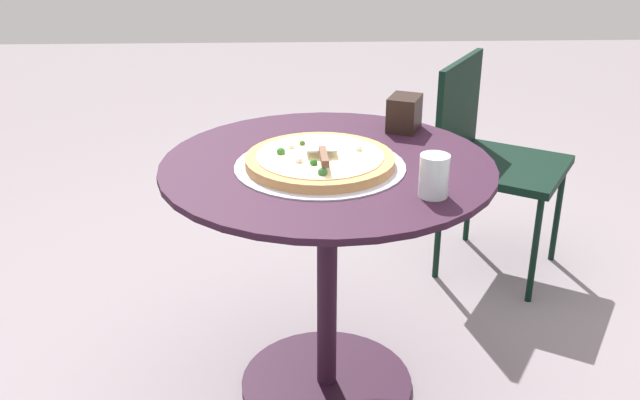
{
  "coord_description": "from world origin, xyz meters",
  "views": [
    {
      "loc": [
        0.08,
        1.83,
        1.45
      ],
      "look_at": [
        0.02,
        0.03,
        0.64
      ],
      "focal_mm": 41.06,
      "sensor_mm": 36.0,
      "label": 1
    }
  ],
  "objects_px": {
    "napkin_dispenser": "(404,113)",
    "patio_chair_far": "(487,150)",
    "pizza_server": "(322,151)",
    "drinking_cup": "(434,176)",
    "pizza_on_tray": "(320,161)",
    "patio_table": "(327,232)"
  },
  "relations": [
    {
      "from": "pizza_server",
      "to": "napkin_dispenser",
      "type": "height_order",
      "value": "napkin_dispenser"
    },
    {
      "from": "pizza_server",
      "to": "patio_chair_far",
      "type": "relative_size",
      "value": 0.26
    },
    {
      "from": "pizza_server",
      "to": "drinking_cup",
      "type": "distance_m",
      "value": 0.31
    },
    {
      "from": "patio_table",
      "to": "napkin_dispenser",
      "type": "height_order",
      "value": "napkin_dispenser"
    },
    {
      "from": "patio_table",
      "to": "pizza_on_tray",
      "type": "bearing_deg",
      "value": 53.15
    },
    {
      "from": "patio_table",
      "to": "drinking_cup",
      "type": "relative_size",
      "value": 8.65
    },
    {
      "from": "pizza_on_tray",
      "to": "patio_table",
      "type": "bearing_deg",
      "value": -126.85
    },
    {
      "from": "napkin_dispenser",
      "to": "patio_chair_far",
      "type": "bearing_deg",
      "value": 162.97
    },
    {
      "from": "patio_table",
      "to": "napkin_dispenser",
      "type": "distance_m",
      "value": 0.44
    },
    {
      "from": "pizza_on_tray",
      "to": "napkin_dispenser",
      "type": "bearing_deg",
      "value": -131.67
    },
    {
      "from": "patio_table",
      "to": "drinking_cup",
      "type": "bearing_deg",
      "value": 136.68
    },
    {
      "from": "pizza_on_tray",
      "to": "patio_chair_far",
      "type": "xyz_separation_m",
      "value": [
        -0.66,
        -0.78,
        -0.26
      ]
    },
    {
      "from": "patio_table",
      "to": "napkin_dispenser",
      "type": "bearing_deg",
      "value": -132.16
    },
    {
      "from": "pizza_server",
      "to": "napkin_dispenser",
      "type": "xyz_separation_m",
      "value": [
        -0.26,
        -0.33,
        -0.0
      ]
    },
    {
      "from": "patio_table",
      "to": "pizza_server",
      "type": "height_order",
      "value": "pizza_server"
    },
    {
      "from": "napkin_dispenser",
      "to": "patio_chair_far",
      "type": "xyz_separation_m",
      "value": [
        -0.4,
        -0.48,
        -0.3
      ]
    },
    {
      "from": "patio_chair_far",
      "to": "pizza_server",
      "type": "bearing_deg",
      "value": 50.98
    },
    {
      "from": "patio_table",
      "to": "patio_chair_far",
      "type": "distance_m",
      "value": 0.98
    },
    {
      "from": "pizza_on_tray",
      "to": "patio_chair_far",
      "type": "distance_m",
      "value": 1.05
    },
    {
      "from": "pizza_server",
      "to": "drinking_cup",
      "type": "relative_size",
      "value": 2.03
    },
    {
      "from": "pizza_on_tray",
      "to": "patio_chair_far",
      "type": "relative_size",
      "value": 0.55
    },
    {
      "from": "pizza_server",
      "to": "napkin_dispenser",
      "type": "bearing_deg",
      "value": -128.25
    }
  ]
}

